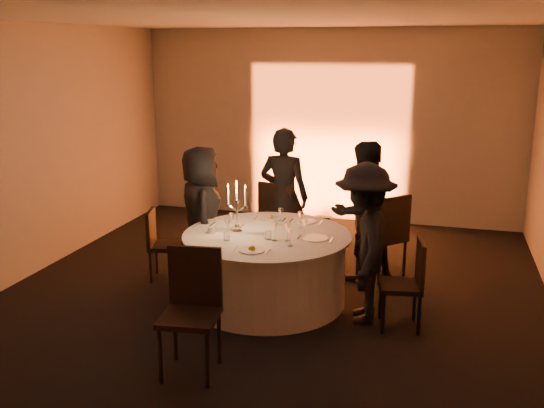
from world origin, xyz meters
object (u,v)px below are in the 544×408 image
(candelabra, at_px, (237,214))
(chair_front, at_px, (192,303))
(guest_back_left, at_px, (284,197))
(coffee_cup, at_px, (211,230))
(chair_left, at_px, (160,241))
(guest_right, at_px, (364,243))
(banquet_table, at_px, (267,268))
(guest_left, at_px, (201,214))
(chair_back_right, at_px, (387,232))
(chair_right, at_px, (409,279))
(chair_back_left, at_px, (279,216))
(guest_back_right, at_px, (362,212))

(candelabra, bearing_deg, chair_front, -85.72)
(guest_back_left, bearing_deg, candelabra, 88.14)
(chair_front, xyz_separation_m, guest_back_left, (0.07, 2.79, 0.27))
(coffee_cup, bearing_deg, chair_left, 152.40)
(chair_front, bearing_deg, guest_right, 40.28)
(banquet_table, bearing_deg, guest_left, 153.98)
(chair_back_right, distance_m, chair_right, 1.29)
(chair_front, height_order, guest_left, guest_left)
(banquet_table, distance_m, chair_left, 1.45)
(guest_left, bearing_deg, guest_right, -133.36)
(guest_left, distance_m, candelabra, 0.80)
(banquet_table, relative_size, coffee_cup, 16.36)
(chair_left, distance_m, guest_back_left, 1.63)
(chair_left, distance_m, guest_left, 0.60)
(chair_left, xyz_separation_m, coffee_cup, (0.83, -0.43, 0.33))
(chair_back_left, relative_size, chair_right, 1.17)
(guest_right, bearing_deg, guest_left, -116.20)
(guest_right, bearing_deg, guest_back_right, 179.60)
(chair_front, height_order, coffee_cup, chair_front)
(chair_left, height_order, guest_right, guest_right)
(guest_back_left, bearing_deg, chair_back_right, 176.11)
(guest_left, bearing_deg, coffee_cup, -174.85)
(chair_front, relative_size, guest_back_left, 0.61)
(chair_back_right, xyz_separation_m, guest_back_right, (-0.30, -0.05, 0.24))
(guest_back_left, bearing_deg, banquet_table, 102.79)
(chair_back_right, xyz_separation_m, chair_right, (0.33, -1.25, -0.09))
(guest_right, bearing_deg, coffee_cup, -100.49)
(coffee_cup, relative_size, candelabra, 0.19)
(guest_left, bearing_deg, chair_front, 173.92)
(guest_back_right, bearing_deg, chair_right, 74.83)
(chair_left, relative_size, coffee_cup, 7.70)
(chair_left, height_order, chair_back_right, chair_back_right)
(guest_back_left, distance_m, candelabra, 1.30)
(chair_back_right, height_order, guest_back_left, guest_back_left)
(chair_front, xyz_separation_m, guest_left, (-0.72, 1.99, 0.20))
(chair_front, bearing_deg, guest_back_right, 59.24)
(chair_back_left, xyz_separation_m, chair_front, (0.01, -2.86, 0.01))
(candelabra, bearing_deg, banquet_table, 4.39)
(chair_front, bearing_deg, chair_back_right, 54.30)
(chair_back_left, height_order, guest_right, guest_right)
(chair_back_left, relative_size, guest_right, 0.65)
(guest_back_right, xyz_separation_m, candelabra, (-1.21, -0.99, 0.14))
(chair_back_left, distance_m, chair_back_right, 1.44)
(chair_back_left, bearing_deg, chair_back_right, 175.99)
(banquet_table, bearing_deg, chair_back_left, 99.62)
(chair_right, relative_size, guest_right, 0.56)
(chair_back_left, xyz_separation_m, chair_right, (1.73, -1.56, -0.09))
(guest_left, bearing_deg, candelabra, -154.32)
(chair_back_left, xyz_separation_m, guest_right, (1.28, -1.49, 0.21))
(guest_back_left, xyz_separation_m, guest_back_right, (1.03, -0.29, -0.04))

